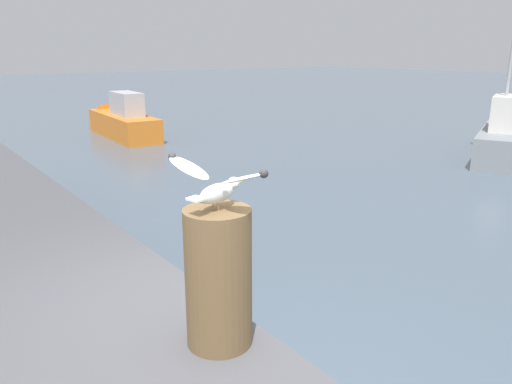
{
  "coord_description": "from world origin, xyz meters",
  "views": [
    {
      "loc": [
        2.21,
        -1.57,
        2.66
      ],
      "look_at": [
        0.13,
        -0.02,
        1.92
      ],
      "focal_mm": 35.08,
      "sensor_mm": 36.0,
      "label": 1
    }
  ],
  "objects_px": {
    "seagull": "(217,185)",
    "boat_grey": "(502,137)",
    "boat_orange": "(120,121)",
    "mooring_post": "(218,278)"
  },
  "relations": [
    {
      "from": "mooring_post",
      "to": "boat_grey",
      "type": "xyz_separation_m",
      "value": [
        -4.37,
        11.39,
        -0.97
      ]
    },
    {
      "from": "boat_grey",
      "to": "boat_orange",
      "type": "bearing_deg",
      "value": -143.91
    },
    {
      "from": "seagull",
      "to": "boat_grey",
      "type": "bearing_deg",
      "value": 111.02
    },
    {
      "from": "mooring_post",
      "to": "boat_grey",
      "type": "distance_m",
      "value": 12.24
    },
    {
      "from": "seagull",
      "to": "boat_orange",
      "type": "distance_m",
      "value": 14.35
    },
    {
      "from": "mooring_post",
      "to": "seagull",
      "type": "relative_size",
      "value": 1.19
    },
    {
      "from": "boat_grey",
      "to": "mooring_post",
      "type": "bearing_deg",
      "value": -68.98
    },
    {
      "from": "boat_orange",
      "to": "boat_grey",
      "type": "relative_size",
      "value": 1.08
    },
    {
      "from": "seagull",
      "to": "boat_orange",
      "type": "bearing_deg",
      "value": 160.46
    },
    {
      "from": "mooring_post",
      "to": "boat_orange",
      "type": "xyz_separation_m",
      "value": [
        -13.44,
        4.77,
        -1.02
      ]
    }
  ]
}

